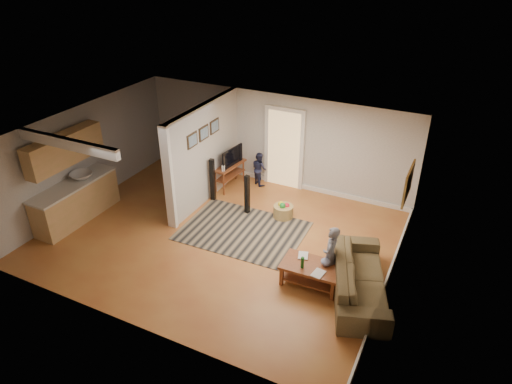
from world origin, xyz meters
TOP-DOWN VIEW (x-y plane):
  - ground at (0.00, 0.00)m, footprint 7.50×7.50m
  - room_shell at (-1.07, 0.43)m, footprint 7.54×6.02m
  - area_rug at (0.36, 0.43)m, footprint 2.79×2.07m
  - sofa at (3.30, -0.45)m, footprint 1.65×2.55m
  - coffee_table at (2.41, -0.60)m, footprint 1.16×0.70m
  - tv_console at (-0.94, 2.19)m, footprint 0.52×1.10m
  - speaker_left at (0.08, 1.20)m, footprint 0.12×0.12m
  - speaker_right at (-1.00, 1.40)m, footprint 0.13×0.13m
  - toy_basket at (0.96, 1.40)m, footprint 0.48×0.48m
  - child at (2.66, -0.34)m, footprint 0.33×0.46m
  - toddler at (-0.31, 2.70)m, footprint 0.57×0.54m

SIDE VIEW (x-z plane):
  - ground at x=0.00m, z-range 0.00..0.00m
  - sofa at x=3.30m, z-range -0.35..0.35m
  - child at x=2.66m, z-range -0.60..0.60m
  - toddler at x=-0.31m, z-range -0.46..0.46m
  - area_rug at x=0.36m, z-range 0.00..0.01m
  - toy_basket at x=0.96m, z-range -0.04..0.39m
  - coffee_table at x=2.41m, z-range 0.01..0.69m
  - speaker_left at x=0.08m, z-range 0.00..1.02m
  - speaker_right at x=-1.00m, z-range 0.00..1.14m
  - tv_console at x=-0.94m, z-range 0.15..1.06m
  - room_shell at x=-1.07m, z-range 0.20..2.72m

